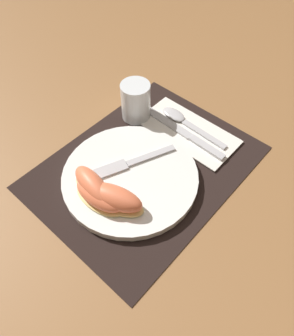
% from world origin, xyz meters
% --- Properties ---
extents(ground_plane, '(3.00, 3.00, 0.00)m').
position_xyz_m(ground_plane, '(0.00, 0.00, 0.00)').
color(ground_plane, olive).
extents(placemat, '(0.46, 0.35, 0.00)m').
position_xyz_m(placemat, '(0.00, 0.00, 0.00)').
color(placemat, black).
rests_on(placemat, ground_plane).
extents(plate, '(0.28, 0.28, 0.02)m').
position_xyz_m(plate, '(-0.05, 0.00, 0.01)').
color(plate, white).
rests_on(plate, placemat).
extents(juice_glass, '(0.07, 0.07, 0.09)m').
position_xyz_m(juice_glass, '(0.10, 0.12, 0.04)').
color(juice_glass, silver).
rests_on(juice_glass, placemat).
extents(napkin, '(0.11, 0.23, 0.00)m').
position_xyz_m(napkin, '(0.14, -0.01, 0.01)').
color(napkin, white).
rests_on(napkin, placemat).
extents(knife, '(0.03, 0.23, 0.01)m').
position_xyz_m(knife, '(0.13, -0.01, 0.01)').
color(knife, '#BCBCC1').
rests_on(knife, napkin).
extents(spoon, '(0.04, 0.18, 0.01)m').
position_xyz_m(spoon, '(0.16, 0.03, 0.01)').
color(spoon, '#BCBCC1').
rests_on(spoon, napkin).
extents(fork, '(0.17, 0.09, 0.00)m').
position_xyz_m(fork, '(-0.03, 0.02, 0.02)').
color(fork, '#BCBCC1').
rests_on(fork, plate).
extents(citrus_wedge_0, '(0.06, 0.12, 0.04)m').
position_xyz_m(citrus_wedge_0, '(-0.12, 0.02, 0.04)').
color(citrus_wedge_0, '#F4DB84').
rests_on(citrus_wedge_0, plate).
extents(citrus_wedge_1, '(0.06, 0.11, 0.04)m').
position_xyz_m(citrus_wedge_1, '(-0.13, -0.00, 0.04)').
color(citrus_wedge_1, '#F4DB84').
rests_on(citrus_wedge_1, plate).
extents(citrus_wedge_2, '(0.09, 0.13, 0.04)m').
position_xyz_m(citrus_wedge_2, '(-0.12, -0.02, 0.04)').
color(citrus_wedge_2, '#F4DB84').
rests_on(citrus_wedge_2, plate).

